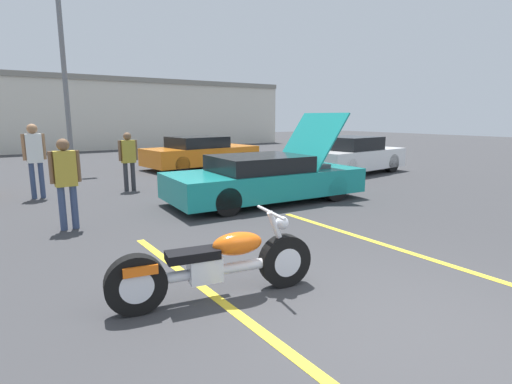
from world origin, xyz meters
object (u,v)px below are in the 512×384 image
Objects in this scene: parked_car_right_row at (352,156)px; spectator_near_motorcycle at (66,176)px; light_pole at (64,47)px; spectator_by_show_car at (128,157)px; show_car_hood_open at (266,178)px; motorcycle at (216,265)px; spectator_midground at (35,154)px; parked_car_mid_row at (200,153)px.

spectator_near_motorcycle is (-9.82, -2.16, 0.35)m from parked_car_right_row.
light_pole is 5.20× the size of spectator_by_show_car.
show_car_hood_open is 1.13× the size of parked_car_right_row.
spectator_by_show_car reaches higher than motorcycle.
spectator_midground reaches higher than spectator_by_show_car.
parked_car_mid_row is at bearing 74.91° from motorcycle.
show_car_hood_open is at bearing -163.94° from parked_car_right_row.
spectator_near_motorcycle reaches higher than parked_car_right_row.
parked_car_mid_row is at bearing 80.57° from show_car_hood_open.
spectator_near_motorcycle is at bearing -176.51° from show_car_hood_open.
parked_car_mid_row is 2.80× the size of spectator_near_motorcycle.
spectator_midground is at bearing 108.11° from motorcycle.
spectator_midground is at bearing 173.86° from spectator_by_show_car.
parked_car_mid_row is (1.60, 6.62, 0.03)m from show_car_hood_open.
spectator_by_show_car is 2.25m from spectator_midground.
light_pole reaches higher than motorcycle.
light_pole is 4.49× the size of spectator_midground.
spectator_by_show_car is (-3.87, -3.34, 0.35)m from parked_car_mid_row.
light_pole is at bearing 133.71° from parked_car_right_row.
light_pole is 13.67m from motorcycle.
light_pole reaches higher than show_car_hood_open.
motorcycle is at bearing -100.08° from spectator_by_show_car.
motorcycle is 7.37m from spectator_by_show_car.
show_car_hood_open is 3.02× the size of spectator_by_show_car.
parked_car_mid_row is 2.49× the size of spectator_midground.
spectator_midground reaches higher than parked_car_right_row.
spectator_midground reaches higher than motorcycle.
spectator_by_show_car is at bearing -144.70° from parked_car_mid_row.
parked_car_mid_row is at bearing 47.68° from spectator_near_motorcycle.
spectator_by_show_car is at bearing 56.86° from spectator_near_motorcycle.
spectator_midground is (-1.86, -5.51, -3.42)m from light_pole.
show_car_hood_open is 2.93× the size of spectator_near_motorcycle.
spectator_by_show_car is at bearing -86.33° from light_pole.
show_car_hood_open is 5.75m from spectator_midground.
motorcycle is at bearing -127.95° from show_car_hood_open.
motorcycle is 0.51× the size of parked_car_mid_row.
light_pole is 3.52× the size of motorcycle.
spectator_by_show_car reaches higher than parked_car_right_row.
light_pole reaches higher than parked_car_right_row.
motorcycle is at bearing -82.81° from spectator_midground.
parked_car_mid_row is at bearing 40.74° from spectator_by_show_car.
parked_car_right_row is 7.79m from spectator_by_show_car.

